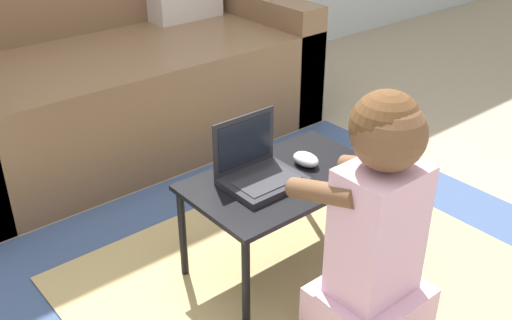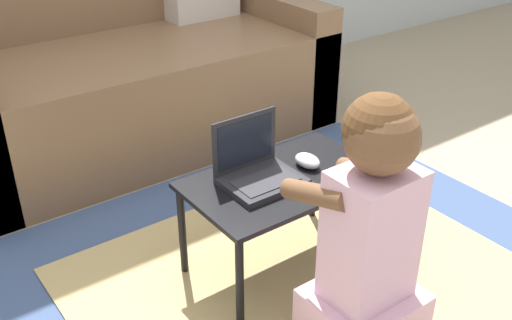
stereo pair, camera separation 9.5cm
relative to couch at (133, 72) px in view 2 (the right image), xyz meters
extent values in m
plane|color=gray|center=(-0.22, -1.22, -0.31)|extent=(16.00, 16.00, 0.00)
cube|color=#3D517A|center=(-0.08, -1.42, -0.31)|extent=(1.88, 1.83, 0.01)
cube|color=tan|center=(-0.08, -1.42, -0.30)|extent=(1.36, 1.32, 0.00)
cube|color=brown|center=(-0.01, -0.05, -0.08)|extent=(1.71, 0.88, 0.46)
cube|color=brown|center=(0.77, -0.05, -0.02)|extent=(0.16, 0.88, 0.58)
cube|color=black|center=(-0.08, -1.22, 0.03)|extent=(0.60, 0.37, 0.02)
cylinder|color=black|center=(-0.36, -1.37, -0.15)|extent=(0.02, 0.02, 0.33)
cylinder|color=black|center=(0.19, -1.37, -0.15)|extent=(0.02, 0.02, 0.33)
cylinder|color=black|center=(-0.36, -1.06, -0.15)|extent=(0.02, 0.02, 0.33)
cylinder|color=black|center=(0.19, -1.06, -0.15)|extent=(0.02, 0.02, 0.33)
cube|color=#232328|center=(-0.16, -1.21, 0.04)|extent=(0.23, 0.19, 0.02)
cube|color=#28282D|center=(-0.16, -1.23, 0.05)|extent=(0.19, 0.11, 0.00)
cube|color=#232328|center=(-0.16, -1.12, 0.14)|extent=(0.23, 0.01, 0.18)
cube|color=black|center=(-0.16, -1.13, 0.14)|extent=(0.20, 0.00, 0.14)
ellipsoid|color=silver|center=(0.02, -1.21, 0.05)|extent=(0.06, 0.10, 0.04)
cube|color=#E5B2CC|center=(-0.12, -1.62, -0.22)|extent=(0.29, 0.25, 0.18)
cube|color=#E5B2CC|center=(-0.12, -1.62, 0.06)|extent=(0.22, 0.16, 0.38)
sphere|color=brown|center=(-0.12, -1.62, 0.34)|extent=(0.18, 0.18, 0.18)
sphere|color=brown|center=(-0.12, -1.61, 0.36)|extent=(0.18, 0.18, 0.18)
cylinder|color=brown|center=(-0.22, -1.51, 0.17)|extent=(0.06, 0.24, 0.12)
cylinder|color=brown|center=(-0.02, -1.51, 0.17)|extent=(0.06, 0.24, 0.12)
camera|label=1|loc=(-1.17, -2.39, 0.96)|focal=42.00mm
camera|label=2|loc=(-1.10, -2.45, 0.96)|focal=42.00mm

